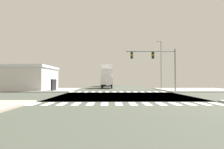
# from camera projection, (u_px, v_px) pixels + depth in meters

# --- Properties ---
(ground) EXTENTS (90.00, 90.00, 0.05)m
(ground) POSITION_uv_depth(u_px,v_px,m) (123.00, 96.00, 21.84)
(ground) COLOR #3F443A
(sidewalk_corner_ne) EXTENTS (12.00, 12.00, 0.14)m
(sidewalk_corner_ne) POSITION_uv_depth(u_px,v_px,m) (197.00, 90.00, 33.96)
(sidewalk_corner_ne) COLOR #A09B91
(sidewalk_corner_ne) RESTS_ON ground
(sidewalk_corner_nw) EXTENTS (12.00, 12.00, 0.14)m
(sidewalk_corner_nw) POSITION_uv_depth(u_px,v_px,m) (39.00, 90.00, 33.71)
(sidewalk_corner_nw) COLOR #9B9896
(sidewalk_corner_nw) RESTS_ON ground
(crosswalk_near) EXTENTS (13.50, 2.00, 0.01)m
(crosswalk_near) POSITION_uv_depth(u_px,v_px,m) (126.00, 104.00, 14.54)
(crosswalk_near) COLOR silver
(crosswalk_near) RESTS_ON ground
(crosswalk_far) EXTENTS (13.50, 2.00, 0.01)m
(crosswalk_far) POSITION_uv_depth(u_px,v_px,m) (118.00, 92.00, 29.13)
(crosswalk_far) COLOR silver
(crosswalk_far) RESTS_ON ground
(traffic_signal_mast) EXTENTS (7.15, 0.55, 6.18)m
(traffic_signal_mast) POSITION_uv_depth(u_px,v_px,m) (155.00, 60.00, 29.23)
(traffic_signal_mast) COLOR gray
(traffic_signal_mast) RESTS_ON ground
(street_lamp) EXTENTS (1.78, 0.32, 8.75)m
(street_lamp) POSITION_uv_depth(u_px,v_px,m) (160.00, 61.00, 36.90)
(street_lamp) COLOR gray
(street_lamp) RESTS_ON ground
(bank_building) EXTENTS (12.12, 9.96, 4.01)m
(bank_building) POSITION_uv_depth(u_px,v_px,m) (20.00, 78.00, 34.26)
(bank_building) COLOR silver
(bank_building) RESTS_ON ground
(box_truck_nearside_1) EXTENTS (2.40, 7.20, 4.85)m
(box_truck_nearside_1) POSITION_uv_depth(u_px,v_px,m) (108.00, 77.00, 55.35)
(box_truck_nearside_1) COLOR black
(box_truck_nearside_1) RESTS_ON ground
(box_truck_leading_2) EXTENTS (2.40, 7.20, 4.85)m
(box_truck_leading_2) POSITION_uv_depth(u_px,v_px,m) (107.00, 76.00, 42.55)
(box_truck_leading_2) COLOR black
(box_truck_leading_2) RESTS_ON ground
(suv_trailing_1) EXTENTS (1.96, 4.60, 2.34)m
(suv_trailing_1) POSITION_uv_depth(u_px,v_px,m) (108.00, 81.00, 62.40)
(suv_trailing_1) COLOR black
(suv_trailing_1) RESTS_ON ground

